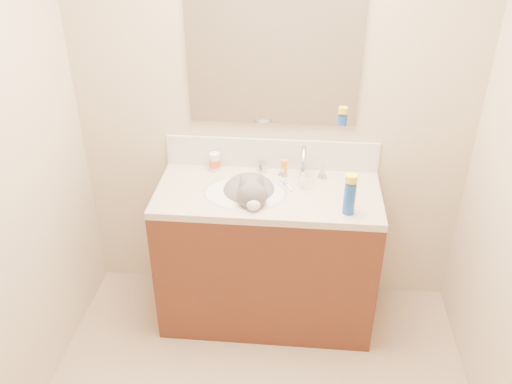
% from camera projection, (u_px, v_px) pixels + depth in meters
% --- Properties ---
extents(room_shell, '(2.24, 2.54, 2.52)m').
position_uv_depth(room_shell, '(248.00, 178.00, 1.73)').
color(room_shell, '#C7B594').
rests_on(room_shell, ground).
extents(vanity_cabinet, '(1.20, 0.55, 0.82)m').
position_uv_depth(vanity_cabinet, '(267.00, 258.00, 3.12)').
color(vanity_cabinet, '#4F2415').
rests_on(vanity_cabinet, ground).
extents(counter_slab, '(1.20, 0.55, 0.04)m').
position_uv_depth(counter_slab, '(268.00, 194.00, 2.89)').
color(counter_slab, beige).
rests_on(counter_slab, vanity_cabinet).
extents(basin, '(0.45, 0.36, 0.14)m').
position_uv_depth(basin, '(245.00, 204.00, 2.90)').
color(basin, silver).
rests_on(basin, vanity_cabinet).
extents(faucet, '(0.28, 0.20, 0.21)m').
position_uv_depth(faucet, '(303.00, 166.00, 2.94)').
color(faucet, silver).
rests_on(faucet, counter_slab).
extents(cat, '(0.39, 0.45, 0.33)m').
position_uv_depth(cat, '(250.00, 196.00, 2.89)').
color(cat, '#585558').
rests_on(cat, basin).
extents(backsplash, '(1.20, 0.02, 0.18)m').
position_uv_depth(backsplash, '(272.00, 154.00, 3.06)').
color(backsplash, silver).
rests_on(backsplash, counter_slab).
extents(mirror, '(0.90, 0.02, 0.80)m').
position_uv_depth(mirror, '(273.00, 50.00, 2.76)').
color(mirror, white).
rests_on(mirror, room_shell).
extents(pill_bottle, '(0.07, 0.07, 0.11)m').
position_uv_depth(pill_bottle, '(215.00, 162.00, 3.06)').
color(pill_bottle, white).
rests_on(pill_bottle, counter_slab).
extents(pill_label, '(0.08, 0.08, 0.04)m').
position_uv_depth(pill_label, '(215.00, 163.00, 3.06)').
color(pill_label, '#D45523').
rests_on(pill_label, pill_bottle).
extents(silver_jar, '(0.07, 0.07, 0.06)m').
position_uv_depth(silver_jar, '(262.00, 167.00, 3.06)').
color(silver_jar, '#B7B7BC').
rests_on(silver_jar, counter_slab).
extents(amber_bottle, '(0.04, 0.04, 0.09)m').
position_uv_depth(amber_bottle, '(284.00, 167.00, 3.02)').
color(amber_bottle, orange).
rests_on(amber_bottle, counter_slab).
extents(toothbrush, '(0.09, 0.15, 0.01)m').
position_uv_depth(toothbrush, '(285.00, 184.00, 2.94)').
color(toothbrush, white).
rests_on(toothbrush, counter_slab).
extents(toothbrush_head, '(0.03, 0.04, 0.02)m').
position_uv_depth(toothbrush_head, '(285.00, 183.00, 2.94)').
color(toothbrush_head, '#6E93EA').
rests_on(toothbrush_head, counter_slab).
extents(spray_can, '(0.08, 0.08, 0.16)m').
position_uv_depth(spray_can, '(349.00, 199.00, 2.66)').
color(spray_can, '#184AAC').
rests_on(spray_can, counter_slab).
extents(spray_cap, '(0.08, 0.08, 0.04)m').
position_uv_depth(spray_cap, '(351.00, 178.00, 2.60)').
color(spray_cap, yellow).
rests_on(spray_cap, spray_can).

